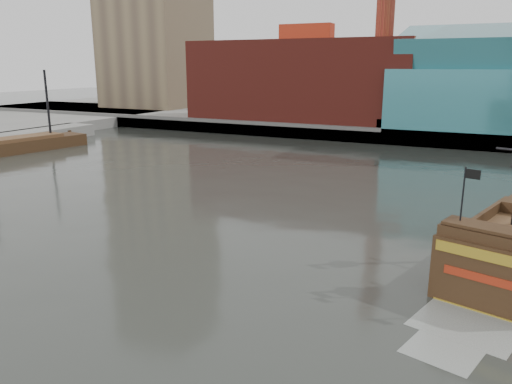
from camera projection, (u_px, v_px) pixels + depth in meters
The scene contains 4 objects.
ground at pixel (211, 321), 25.41m from camera, with size 400.00×400.00×0.00m, color #242622.
promenade_far at pixel (435, 121), 105.32m from camera, with size 220.00×60.00×2.00m, color slate.
seawall at pixel (413, 138), 79.54m from camera, with size 220.00×1.00×2.60m, color #4C4C49.
docked_vessel at pixel (21, 146), 74.58m from camera, with size 7.80×20.33×13.50m.
Camera 1 is at (12.09, -19.68, 12.68)m, focal length 35.00 mm.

